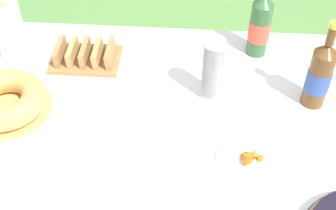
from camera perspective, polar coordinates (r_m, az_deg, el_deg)
The scene contains 9 objects.
garden_table at distance 1.55m, azimuth 1.29°, elevation -5.85°, with size 1.70×1.22×0.67m.
tablecloth at distance 1.52m, azimuth 1.32°, elevation -4.85°, with size 1.71×1.23×0.10m.
bundt_cake at distance 1.67m, azimuth -19.19°, elevation 0.56°, with size 0.30×0.30×0.09m.
cup_stack at distance 1.58m, azimuth 5.49°, elevation 4.31°, with size 0.07×0.07×0.24m.
cider_bottle_green at distance 1.80m, azimuth 11.14°, elevation 9.52°, with size 0.08×0.08×0.33m.
cider_bottle_amber at distance 1.63m, azimuth 18.00°, elevation 3.52°, with size 0.08×0.08×0.33m.
snack_plate_left at distance 1.47m, azimuth 9.62°, elevation -6.30°, with size 0.19×0.19×0.05m.
paper_towel_roll at distance 1.86m, azimuth -18.76°, elevation 8.52°, with size 0.11×0.11×0.22m.
bread_board at distance 1.81m, azimuth -10.02°, elevation 5.93°, with size 0.26×0.18×0.07m.
Camera 1 is at (0.04, -0.98, 1.82)m, focal length 50.00 mm.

